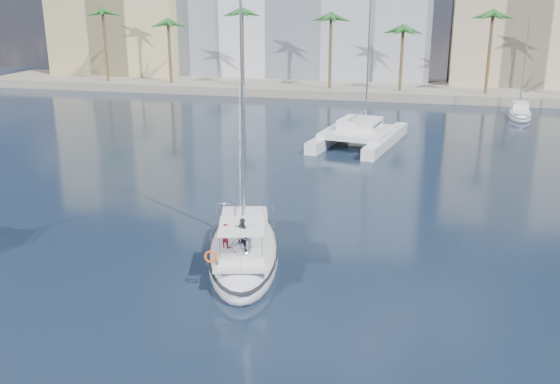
# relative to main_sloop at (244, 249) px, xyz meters

# --- Properties ---
(ground) EXTENTS (160.00, 160.00, 0.00)m
(ground) POSITION_rel_main_sloop_xyz_m (0.60, 1.12, -0.55)
(ground) COLOR black
(ground) RESTS_ON ground
(quay) EXTENTS (120.00, 14.00, 1.20)m
(quay) POSITION_rel_main_sloop_xyz_m (0.60, 62.12, 0.05)
(quay) COLOR gray
(quay) RESTS_ON ground
(building_tan_left) EXTENTS (22.00, 14.00, 22.00)m
(building_tan_left) POSITION_rel_main_sloop_xyz_m (-41.40, 70.12, 10.45)
(building_tan_left) COLOR tan
(building_tan_left) RESTS_ON ground
(building_beige) EXTENTS (20.00, 14.00, 20.00)m
(building_beige) POSITION_rel_main_sloop_xyz_m (22.60, 71.12, 9.45)
(building_beige) COLOR #C2B08B
(building_beige) RESTS_ON ground
(palm_left) EXTENTS (3.60, 3.60, 12.30)m
(palm_left) POSITION_rel_main_sloop_xyz_m (-33.40, 58.12, 9.73)
(palm_left) COLOR brown
(palm_left) RESTS_ON ground
(palm_centre) EXTENTS (3.60, 3.60, 12.30)m
(palm_centre) POSITION_rel_main_sloop_xyz_m (0.60, 58.12, 9.73)
(palm_centre) COLOR brown
(palm_centre) RESTS_ON ground
(main_sloop) EXTENTS (6.93, 12.88, 18.24)m
(main_sloop) POSITION_rel_main_sloop_xyz_m (0.00, 0.00, 0.00)
(main_sloop) COLOR silver
(main_sloop) RESTS_ON ground
(catamaran) EXTENTS (8.90, 14.18, 19.10)m
(catamaran) POSITION_rel_main_sloop_xyz_m (3.22, 29.50, 0.63)
(catamaran) COLOR silver
(catamaran) RESTS_ON ground
(seagull) EXTENTS (0.93, 0.40, 0.17)m
(seagull) POSITION_rel_main_sloop_xyz_m (-3.44, 7.03, 0.07)
(seagull) COLOR silver
(seagull) RESTS_ON ground
(moored_yacht_a) EXTENTS (3.37, 9.52, 11.90)m
(moored_yacht_a) POSITION_rel_main_sloop_xyz_m (20.60, 48.12, -0.55)
(moored_yacht_a) COLOR silver
(moored_yacht_a) RESTS_ON ground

